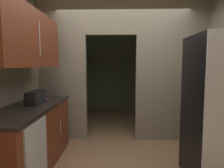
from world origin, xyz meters
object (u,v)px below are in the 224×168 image
(refrigerator, at_px, (223,111))
(dishwasher, at_px, (37,158))
(book_stack, at_px, (43,98))
(boombox, at_px, (35,98))

(refrigerator, xyz_separation_m, dishwasher, (-2.20, -0.29, -0.49))
(refrigerator, xyz_separation_m, book_stack, (-2.48, 0.69, 0.02))
(refrigerator, height_order, book_stack, refrigerator)
(dishwasher, xyz_separation_m, book_stack, (-0.28, 0.99, 0.51))
(refrigerator, height_order, boombox, refrigerator)
(refrigerator, bearing_deg, dishwasher, -172.41)
(dishwasher, distance_m, book_stack, 1.15)
(refrigerator, xyz_separation_m, boombox, (-2.48, 0.39, 0.09))
(boombox, relative_size, book_stack, 2.27)
(boombox, xyz_separation_m, book_stack, (-0.00, 0.31, -0.06))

